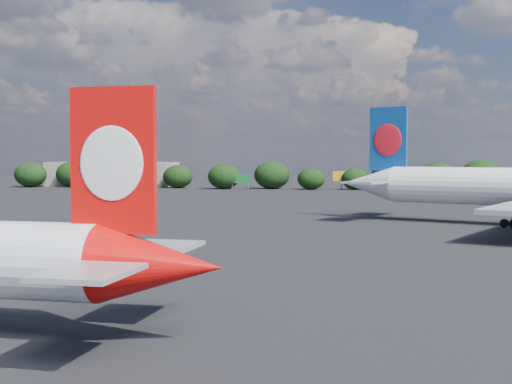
# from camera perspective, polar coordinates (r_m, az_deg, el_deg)

# --- Properties ---
(ground) EXTENTS (500.00, 500.00, 0.00)m
(ground) POSITION_cam_1_polar(r_m,az_deg,el_deg) (98.27, -4.29, -3.13)
(ground) COLOR black
(ground) RESTS_ON ground
(terminal_building) EXTENTS (42.00, 16.00, 8.00)m
(terminal_building) POSITION_cam_1_polar(r_m,az_deg,el_deg) (243.69, -11.42, 1.42)
(terminal_building) COLOR gray
(terminal_building) RESTS_ON ground
(highway_sign) EXTENTS (6.00, 0.30, 4.50)m
(highway_sign) POSITION_cam_1_polar(r_m,az_deg,el_deg) (214.98, -1.27, 1.04)
(highway_sign) COLOR #14672A
(highway_sign) RESTS_ON ground
(billboard_yellow) EXTENTS (5.00, 0.30, 5.50)m
(billboard_yellow) POSITION_cam_1_polar(r_m,az_deg,el_deg) (217.09, 6.84, 1.23)
(billboard_yellow) COLOR #EFAB15
(billboard_yellow) RESTS_ON ground
(horizon_treeline) EXTENTS (203.03, 15.69, 9.18)m
(horizon_treeline) POSITION_cam_1_polar(r_m,az_deg,el_deg) (215.96, 5.92, 1.28)
(horizon_treeline) COLOR black
(horizon_treeline) RESTS_ON ground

